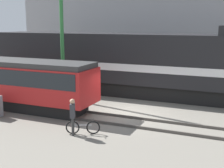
# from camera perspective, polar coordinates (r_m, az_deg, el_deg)

# --- Properties ---
(ground_plane) EXTENTS (120.00, 120.00, 0.00)m
(ground_plane) POSITION_cam_1_polar(r_m,az_deg,el_deg) (18.21, 2.57, -5.52)
(ground_plane) COLOR slate
(track_near) EXTENTS (60.00, 1.51, 0.14)m
(track_near) POSITION_cam_1_polar(r_m,az_deg,el_deg) (16.95, 0.87, -6.54)
(track_near) COLOR #47423D
(track_near) RESTS_ON ground
(track_far) EXTENTS (60.00, 1.51, 0.14)m
(track_far) POSITION_cam_1_polar(r_m,az_deg,el_deg) (22.63, 6.97, -2.07)
(track_far) COLOR #47423D
(track_far) RESTS_ON ground
(building_backdrop) EXTENTS (31.42, 6.00, 11.50)m
(building_backdrop) POSITION_cam_1_polar(r_m,az_deg,el_deg) (31.04, 12.24, 11.90)
(building_backdrop) COLOR #99999E
(building_backdrop) RESTS_ON ground
(freight_locomotive) EXTENTS (20.08, 3.04, 5.05)m
(freight_locomotive) POSITION_cam_1_polar(r_m,az_deg,el_deg) (22.99, 1.43, 3.98)
(freight_locomotive) COLOR black
(freight_locomotive) RESTS_ON ground
(streetcar) EXTENTS (11.44, 2.54, 3.00)m
(streetcar) POSITION_cam_1_polar(r_m,az_deg,el_deg) (20.40, -18.33, 0.69)
(streetcar) COLOR black
(streetcar) RESTS_ON ground
(bicycle) EXTENTS (1.53, 0.76, 0.72)m
(bicycle) POSITION_cam_1_polar(r_m,az_deg,el_deg) (15.01, -5.34, -7.90)
(bicycle) COLOR black
(bicycle) RESTS_ON ground
(person) EXTENTS (0.35, 0.42, 1.76)m
(person) POSITION_cam_1_polar(r_m,az_deg,el_deg) (14.70, -7.23, -5.32)
(person) COLOR #333333
(person) RESTS_ON ground
(utility_pole_left) EXTENTS (0.25, 0.25, 9.22)m
(utility_pole_left) POSITION_cam_1_polar(r_m,az_deg,el_deg) (21.38, -9.14, 9.39)
(utility_pole_left) COLOR #2D7238
(utility_pole_left) RESTS_ON ground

